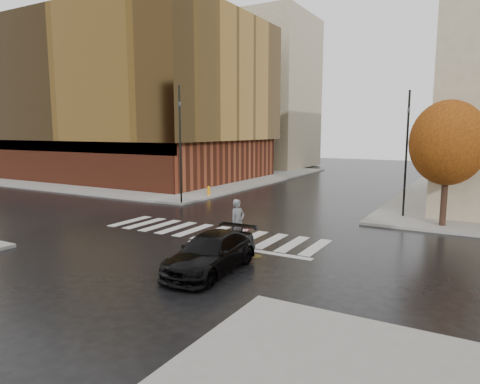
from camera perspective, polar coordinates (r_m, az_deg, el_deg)
The scene contains 12 objects.
ground at distance 21.22m, azimuth -4.59°, elevation -5.71°, with size 120.00×120.00×0.00m, color black.
sidewalk_nw at distance 50.34m, azimuth -10.97°, elevation 2.35°, with size 30.00×30.00×0.15m, color gray.
crosswalk at distance 21.62m, azimuth -3.84°, elevation -5.43°, with size 12.00×3.00×0.01m, color silver.
office_glass at distance 48.63m, azimuth -14.51°, elevation 11.72°, with size 27.00×19.00×16.00m.
building_nw_far at distance 60.87m, azimuth 2.59°, elevation 12.99°, with size 14.00×12.00×20.00m, color tan.
tree_ne_a at distance 24.47m, azimuth 25.97°, elevation 5.89°, with size 3.80×3.80×6.50m.
sedan at distance 15.74m, azimuth -3.90°, elevation -8.11°, with size 1.91×4.71×1.37m, color black.
cyclist at distance 18.96m, azimuth -0.14°, elevation -5.15°, with size 1.95×1.25×2.10m.
traffic_light_nw at distance 29.40m, azimuth -7.99°, elevation 7.44°, with size 0.24×0.22×7.92m.
traffic_light_ne at distance 26.31m, azimuth 21.35°, elevation 5.77°, with size 0.18×0.20×7.19m.
fire_hydrant at distance 32.84m, azimuth -4.19°, elevation 0.24°, with size 0.26×0.26×0.73m.
manhole at distance 17.67m, azimuth 2.06°, elevation -8.54°, with size 0.54×0.54×0.01m, color #51461D.
Camera 1 is at (11.61, -17.01, 5.11)m, focal length 32.00 mm.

